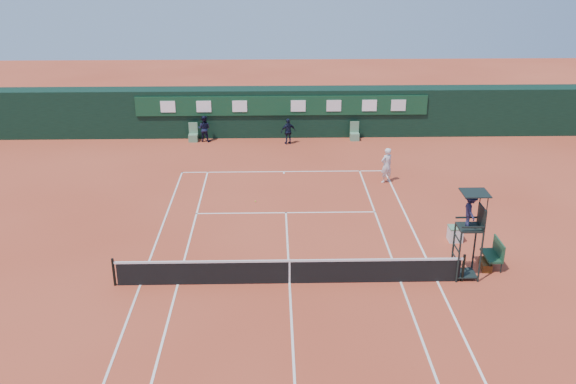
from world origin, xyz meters
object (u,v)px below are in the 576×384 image
object	(u,v)px
player_bench	(495,252)
cooler	(455,234)
player	(386,165)
tennis_net	(290,271)
umpire_chair	(471,217)

from	to	relation	value
player_bench	cooler	world-z (taller)	player_bench
player	tennis_net	bearing A→B (deg)	32.86
umpire_chair	player_bench	world-z (taller)	umpire_chair
cooler	player	bearing A→B (deg)	104.49
player_bench	player	xyz separation A→B (m)	(-2.68, 9.09, 0.33)
umpire_chair	cooler	size ratio (longest dim) A/B	5.30
umpire_chair	player	world-z (taller)	umpire_chair
umpire_chair	tennis_net	bearing A→B (deg)	-177.08
player_bench	tennis_net	bearing A→B (deg)	-171.97
player_bench	cooler	distance (m)	2.42
player_bench	cooler	xyz separation A→B (m)	(-0.91, 2.23, -0.27)
tennis_net	umpire_chair	bearing A→B (deg)	2.92
umpire_chair	player	size ratio (longest dim) A/B	1.85
umpire_chair	player_bench	bearing A→B (deg)	29.91
tennis_net	player	distance (m)	11.48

